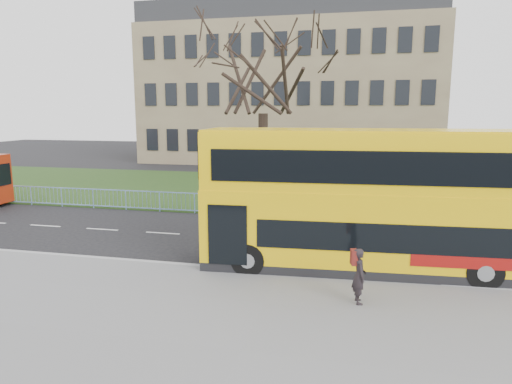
# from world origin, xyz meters

# --- Properties ---
(ground) EXTENTS (120.00, 120.00, 0.00)m
(ground) POSITION_xyz_m (0.00, 0.00, 0.00)
(ground) COLOR black
(ground) RESTS_ON ground
(pavement) EXTENTS (80.00, 10.50, 0.12)m
(pavement) POSITION_xyz_m (0.00, -6.75, 0.06)
(pavement) COLOR slate
(pavement) RESTS_ON ground
(kerb) EXTENTS (80.00, 0.20, 0.14)m
(kerb) POSITION_xyz_m (0.00, -1.55, 0.07)
(kerb) COLOR #98989B
(kerb) RESTS_ON ground
(grass_verge) EXTENTS (80.00, 15.40, 0.08)m
(grass_verge) POSITION_xyz_m (0.00, 14.30, 0.04)
(grass_verge) COLOR #1F3B15
(grass_verge) RESTS_ON ground
(guard_railing) EXTENTS (40.00, 0.12, 1.10)m
(guard_railing) POSITION_xyz_m (0.00, 6.60, 0.55)
(guard_railing) COLOR #80A3E3
(guard_railing) RESTS_ON ground
(bare_tree) EXTENTS (8.60, 8.60, 12.29)m
(bare_tree) POSITION_xyz_m (-3.00, 10.00, 6.22)
(bare_tree) COLOR black
(bare_tree) RESTS_ON grass_verge
(civic_building) EXTENTS (30.00, 15.00, 14.00)m
(civic_building) POSITION_xyz_m (-5.00, 35.00, 7.00)
(civic_building) COLOR #7B684E
(civic_building) RESTS_ON ground
(yellow_bus) EXTENTS (11.40, 3.35, 4.72)m
(yellow_bus) POSITION_xyz_m (2.93, -0.44, 2.53)
(yellow_bus) COLOR yellow
(yellow_bus) RESTS_ON ground
(pedestrian) EXTENTS (0.49, 0.64, 1.56)m
(pedestrian) POSITION_xyz_m (2.54, -3.54, 0.90)
(pedestrian) COLOR black
(pedestrian) RESTS_ON pavement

